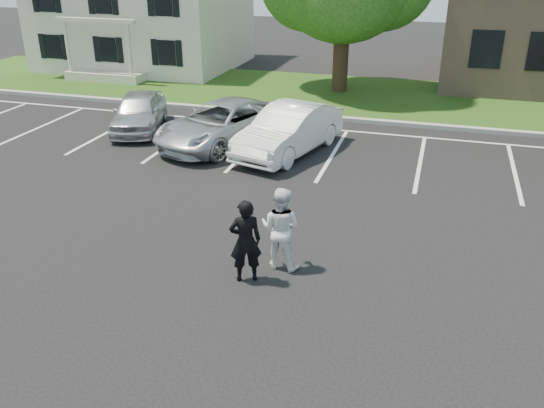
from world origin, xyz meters
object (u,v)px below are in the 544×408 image
Objects in this scene: car_silver_minivan at (223,124)px; car_white_sedan at (289,130)px; man_white_shirt at (281,228)px; car_silver_west at (139,111)px; man_black_suit at (245,241)px.

car_white_sedan reaches higher than car_silver_minivan.
man_white_shirt reaches higher than car_silver_west.
man_black_suit is at bearing -65.80° from car_white_sedan.
man_black_suit reaches higher than car_white_sedan.
man_white_shirt is at bearing -64.16° from car_silver_west.
man_black_suit is 8.88m from car_silver_minivan.
man_white_shirt is at bearing -151.93° from man_black_suit.
man_white_shirt is 0.35× the size of car_silver_minivan.
man_black_suit reaches higher than car_silver_west.
car_silver_minivan is (3.56, -0.69, 0.03)m from car_silver_west.
man_white_shirt is 7.33m from car_white_sedan.
car_white_sedan is at bearing -107.53° from man_black_suit.
car_white_sedan is at bearing -26.80° from car_silver_west.
man_white_shirt is 11.16m from car_silver_west.
man_white_shirt is 8.46m from car_silver_minivan.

